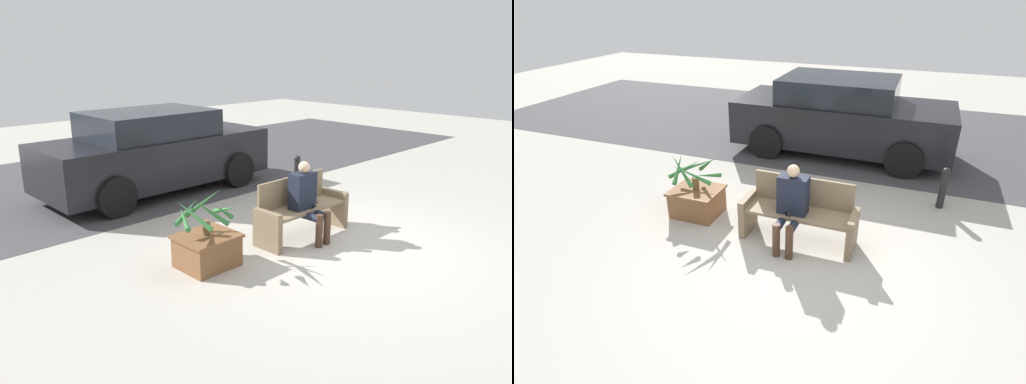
% 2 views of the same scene
% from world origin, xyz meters
% --- Properties ---
extents(ground_plane, '(30.00, 30.00, 0.00)m').
position_xyz_m(ground_plane, '(0.00, 0.00, 0.00)').
color(ground_plane, '#ADA89E').
extents(road_surface, '(20.00, 6.00, 0.01)m').
position_xyz_m(road_surface, '(0.00, 5.83, 0.00)').
color(road_surface, '#424244').
rests_on(road_surface, ground_plane).
extents(bench, '(1.61, 0.50, 0.89)m').
position_xyz_m(bench, '(-0.12, 0.63, 0.42)').
color(bench, '#7A664C').
rests_on(bench, ground_plane).
extents(person_seated, '(0.40, 0.57, 1.18)m').
position_xyz_m(person_seated, '(-0.19, 0.45, 0.65)').
color(person_seated, black).
rests_on(person_seated, ground_plane).
extents(planter_box, '(0.75, 0.66, 0.44)m').
position_xyz_m(planter_box, '(-1.83, 0.74, 0.24)').
color(planter_box, brown).
rests_on(planter_box, ground_plane).
extents(potted_plant, '(0.77, 0.77, 0.59)m').
position_xyz_m(potted_plant, '(-1.86, 0.75, 0.74)').
color(potted_plant, brown).
rests_on(potted_plant, planter_box).
extents(parked_car, '(4.45, 1.98, 1.60)m').
position_xyz_m(parked_car, '(-0.32, 4.22, 0.80)').
color(parked_car, black).
rests_on(parked_car, ground_plane).
extents(bollard_post, '(0.13, 0.13, 0.70)m').
position_xyz_m(bollard_post, '(1.76, 2.34, 0.37)').
color(bollard_post, black).
rests_on(bollard_post, ground_plane).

